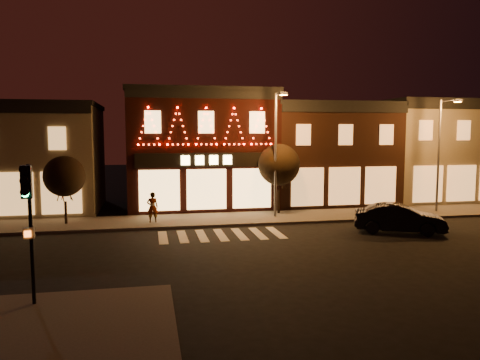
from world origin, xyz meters
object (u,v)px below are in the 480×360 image
object	(u,v)px
streetlamp_mid	(277,145)
pedestrian	(152,207)
traffic_signal_near	(28,207)
dark_sedan	(399,218)

from	to	relation	value
streetlamp_mid	pedestrian	distance (m)	8.32
traffic_signal_near	pedestrian	distance (m)	13.29
traffic_signal_near	streetlamp_mid	distance (m)	17.11
dark_sedan	traffic_signal_near	bearing A→B (deg)	139.52
dark_sedan	pedestrian	xyz separation A→B (m)	(-12.95, 4.73, 0.27)
streetlamp_mid	pedestrian	size ratio (longest dim) A/B	4.29
traffic_signal_near	streetlamp_mid	bearing A→B (deg)	43.69
streetlamp_mid	pedestrian	bearing A→B (deg)	-177.50
pedestrian	streetlamp_mid	bearing A→B (deg)	180.00
dark_sedan	pedestrian	distance (m)	13.79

